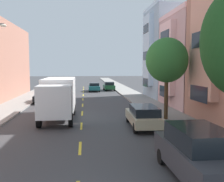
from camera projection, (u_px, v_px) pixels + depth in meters
name	position (u px, v px, depth m)	size (l,w,h in m)	color
ground_plane	(83.00, 97.00, 36.14)	(160.00, 160.00, 0.00)	#38383A
sidewalk_left	(27.00, 99.00, 33.43)	(3.20, 120.00, 0.14)	gray
sidewalk_right	(137.00, 97.00, 34.88)	(3.20, 120.00, 0.14)	gray
lane_centerline_dashes	(83.00, 102.00, 30.70)	(0.14, 47.20, 0.01)	yellow
townhouse_third_rose	(222.00, 62.00, 26.77)	(11.82, 7.93, 9.55)	#CC9E9E
townhouse_fourth_powder_blue	(192.00, 54.00, 34.74)	(12.18, 7.93, 11.95)	#9EB7CC
street_tree_second	(167.00, 60.00, 19.69)	(3.16, 3.16, 6.15)	#47331E
delivery_box_truck	(59.00, 96.00, 20.84)	(2.45, 7.76, 3.17)	white
parked_hatchback_forest	(109.00, 86.00, 45.59)	(1.82, 4.03, 1.50)	#194C28
parked_wagon_champagne	(143.00, 116.00, 17.79)	(1.94, 4.75, 1.50)	tan
parked_sedan_black	(44.00, 96.00, 30.37)	(1.88, 4.53, 1.43)	black
parked_suv_charcoal	(198.00, 153.00, 9.55)	(2.00, 4.82, 1.93)	#333338
parked_wagon_white	(61.00, 83.00, 52.45)	(1.89, 4.72, 1.50)	silver
parked_sedan_red	(56.00, 88.00, 42.50)	(1.87, 4.53, 1.43)	#AD1E1E
moving_teal_sedan	(94.00, 87.00, 44.08)	(1.80, 4.50, 1.43)	#195B60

